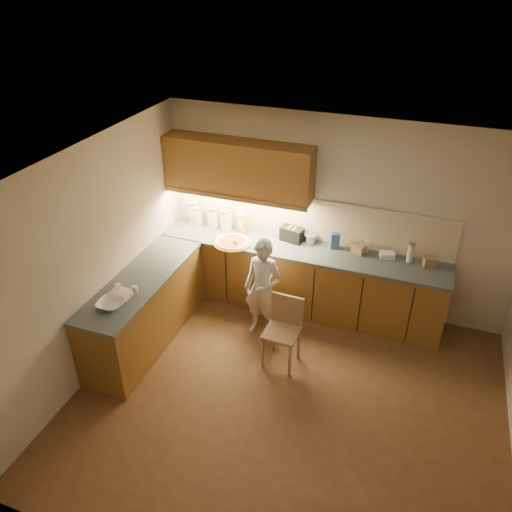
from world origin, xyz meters
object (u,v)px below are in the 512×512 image
at_px(oil_jug, 241,222).
at_px(child, 263,289).
at_px(toaster, 292,234).
at_px(wooden_chair, 284,326).
at_px(pizza_on_board, 232,242).

bearing_deg(oil_jug, child, -53.89).
distance_m(oil_jug, toaster, 0.72).
relative_size(child, toaster, 4.13).
xyz_separation_m(child, wooden_chair, (0.39, -0.39, -0.17)).
bearing_deg(toaster, oil_jug, -168.37).
bearing_deg(wooden_chair, pizza_on_board, 140.84).
height_order(pizza_on_board, child, child).
relative_size(pizza_on_board, toaster, 1.54).
height_order(pizza_on_board, wooden_chair, pizza_on_board).
xyz_separation_m(wooden_chair, toaster, (-0.29, 1.23, 0.52)).
bearing_deg(toaster, pizza_on_board, -142.59).
xyz_separation_m(pizza_on_board, child, (0.61, -0.50, -0.28)).
bearing_deg(child, pizza_on_board, 145.30).
distance_m(pizza_on_board, child, 0.83).
bearing_deg(oil_jug, wooden_chair, -50.87).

